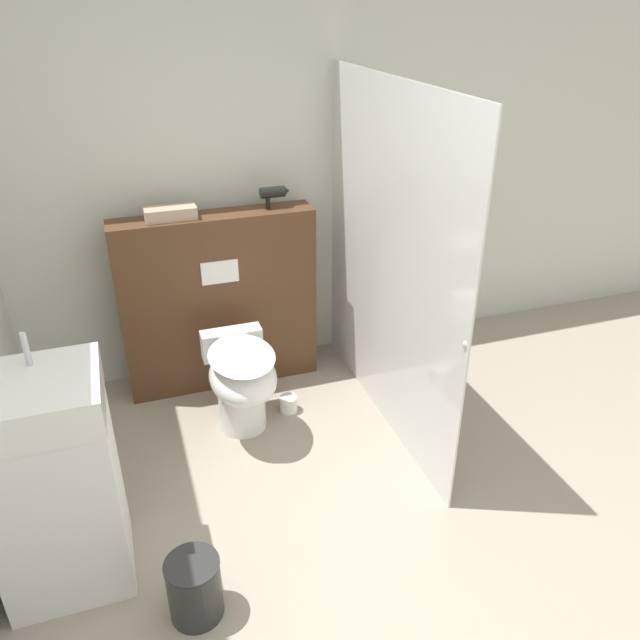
{
  "coord_description": "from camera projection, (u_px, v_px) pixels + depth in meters",
  "views": [
    {
      "loc": [
        -0.79,
        -1.34,
        2.27
      ],
      "look_at": [
        0.14,
        1.42,
        0.73
      ],
      "focal_mm": 35.0,
      "sensor_mm": 36.0,
      "label": 1
    }
  ],
  "objects": [
    {
      "name": "waste_bin",
      "position": [
        195.0,
        588.0,
        2.51
      ],
      "size": [
        0.22,
        0.22,
        0.28
      ],
      "color": "#2D2D2D",
      "rests_on": "ground_plane"
    },
    {
      "name": "wall_back",
      "position": [
        247.0,
        179.0,
        3.83
      ],
      "size": [
        8.0,
        0.06,
        2.5
      ],
      "color": "silver",
      "rests_on": "ground_plane"
    },
    {
      "name": "partition_panel",
      "position": [
        219.0,
        302.0,
        3.87
      ],
      "size": [
        1.2,
        0.23,
        1.13
      ],
      "color": "#51331E",
      "rests_on": "ground_plane"
    },
    {
      "name": "sink_vanity",
      "position": [
        55.0,
        484.0,
        2.52
      ],
      "size": [
        0.5,
        0.46,
        1.14
      ],
      "color": "white",
      "rests_on": "ground_plane"
    },
    {
      "name": "spare_toilet_roll",
      "position": [
        289.0,
        404.0,
        3.79
      ],
      "size": [
        0.11,
        0.11,
        0.1
      ],
      "color": "white",
      "rests_on": "ground_plane"
    },
    {
      "name": "hair_drier",
      "position": [
        274.0,
        193.0,
        3.68
      ],
      "size": [
        0.18,
        0.07,
        0.13
      ],
      "color": "black",
      "rests_on": "partition_panel"
    },
    {
      "name": "shower_glass",
      "position": [
        387.0,
        265.0,
        3.37
      ],
      "size": [
        0.04,
        1.73,
        1.92
      ],
      "color": "silver",
      "rests_on": "ground_plane"
    },
    {
      "name": "folded_towel",
      "position": [
        170.0,
        213.0,
        3.52
      ],
      "size": [
        0.29,
        0.13,
        0.07
      ],
      "color": "tan",
      "rests_on": "partition_panel"
    },
    {
      "name": "toilet",
      "position": [
        241.0,
        380.0,
        3.49
      ],
      "size": [
        0.37,
        0.59,
        0.54
      ],
      "color": "white",
      "rests_on": "ground_plane"
    }
  ]
}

